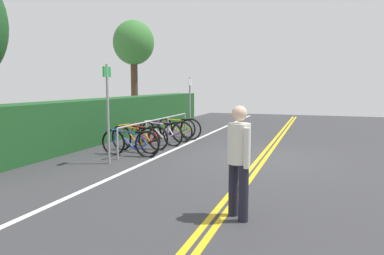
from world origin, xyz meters
The scene contains 17 objects.
ground_plane centered at (0.00, 0.00, -0.03)m, with size 28.38×11.02×0.05m, color #353538.
centre_line_yellow_inner centered at (0.00, -0.08, 0.00)m, with size 25.54×0.10×0.00m, color gold.
centre_line_yellow_outer centered at (0.00, 0.08, 0.00)m, with size 25.54×0.10×0.00m, color gold.
bike_lane_stripe_white centered at (0.00, 2.61, 0.00)m, with size 25.54×0.12×0.00m, color white.
bike_rack centered at (1.09, 3.43, 0.61)m, with size 4.97×0.05×0.81m.
bicycle_0 centered at (-0.82, 3.37, 0.34)m, with size 0.46×1.73×0.74m.
bicycle_1 centered at (-0.23, 3.54, 0.36)m, with size 0.57×1.76×0.77m.
bicycle_2 centered at (0.36, 3.54, 0.35)m, with size 0.49×1.70×0.74m.
bicycle_3 centered at (1.14, 3.39, 0.36)m, with size 0.61×1.75×0.77m.
bicycle_4 centered at (1.73, 3.40, 0.34)m, with size 0.48×1.74×0.73m.
bicycle_5 centered at (2.36, 3.30, 0.37)m, with size 0.46×1.78×0.78m.
bicycle_6 centered at (3.02, 3.56, 0.33)m, with size 0.64×1.67×0.70m.
pedestrian centered at (-4.42, -0.29, 0.91)m, with size 0.38×0.37×1.60m.
sign_post_near centered at (-1.86, 3.37, 1.41)m, with size 0.36×0.06×2.35m.
sign_post_far centered at (4.20, 3.46, 1.30)m, with size 0.36×0.06×2.15m.
hedge_backdrop centered at (2.59, 5.60, 0.70)m, with size 13.92×1.04×1.40m, color #1C4C21.
tree_mid centered at (7.31, 7.51, 3.85)m, with size 2.03×2.03×5.04m.
Camera 1 is at (-9.41, -1.32, 1.89)m, focal length 34.55 mm.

